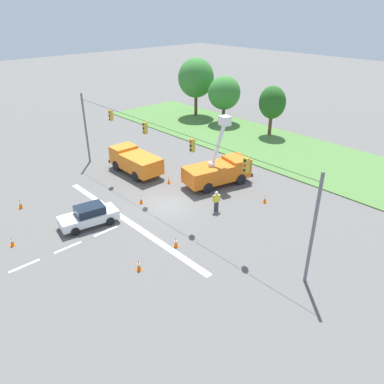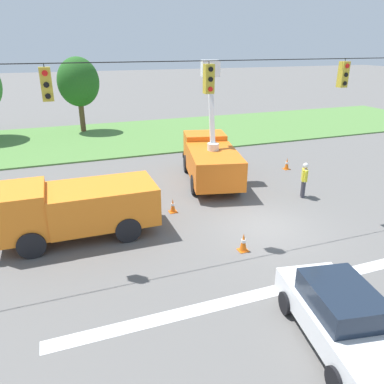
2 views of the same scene
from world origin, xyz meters
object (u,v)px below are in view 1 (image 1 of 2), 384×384
(utility_truck_support_near, at_px, (135,161))
(sedan_white, at_px, (89,216))
(traffic_cone_mid_left, at_px, (169,180))
(tree_far_west, at_px, (196,78))
(tree_west, at_px, (224,93))
(traffic_cone_mid_right, at_px, (139,265))
(road_worker, at_px, (216,200))
(traffic_cone_lane_edge_a, at_px, (141,199))
(traffic_cone_far_right, at_px, (120,159))
(tree_centre, at_px, (272,103))
(traffic_cone_foreground_right, at_px, (265,199))
(traffic_cone_near_bucket, at_px, (145,157))
(traffic_cone_lane_edge_b, at_px, (20,204))
(traffic_cone_far_left, at_px, (12,242))
(utility_truck_bucket_lift, at_px, (218,170))
(traffic_cone_foreground_left, at_px, (176,242))

(utility_truck_support_near, bearing_deg, sedan_white, -55.33)
(traffic_cone_mid_left, bearing_deg, sedan_white, -80.28)
(tree_far_west, distance_m, sedan_white, 32.19)
(tree_far_west, xyz_separation_m, utility_truck_support_near, (11.20, -18.77, -4.23))
(tree_west, xyz_separation_m, sedan_white, (11.60, -27.29, -3.34))
(traffic_cone_mid_right, bearing_deg, sedan_white, 176.33)
(tree_far_west, bearing_deg, traffic_cone_mid_right, -49.02)
(road_worker, xyz_separation_m, traffic_cone_lane_edge_a, (-5.22, -3.64, -0.65))
(traffic_cone_mid_left, height_order, traffic_cone_far_right, traffic_cone_mid_left)
(tree_centre, relative_size, utility_truck_support_near, 1.02)
(road_worker, height_order, traffic_cone_far_right, road_worker)
(utility_truck_support_near, xyz_separation_m, traffic_cone_foreground_right, (12.53, 4.37, -0.91))
(tree_far_west, xyz_separation_m, traffic_cone_near_bucket, (9.24, -16.18, -5.13))
(tree_west, xyz_separation_m, utility_truck_support_near, (5.91, -19.06, -2.88))
(traffic_cone_mid_right, xyz_separation_m, traffic_cone_lane_edge_b, (-13.13, -2.43, 0.02))
(tree_centre, height_order, traffic_cone_mid_right, tree_centre)
(traffic_cone_far_right, bearing_deg, tree_far_west, 112.96)
(traffic_cone_mid_right, height_order, traffic_cone_near_bucket, traffic_cone_mid_right)
(utility_truck_support_near, bearing_deg, traffic_cone_far_right, 172.77)
(traffic_cone_near_bucket, bearing_deg, traffic_cone_mid_left, -16.21)
(traffic_cone_lane_edge_a, bearing_deg, traffic_cone_mid_left, 108.55)
(traffic_cone_far_left, distance_m, traffic_cone_far_right, 16.09)
(tree_centre, xyz_separation_m, traffic_cone_foreground_right, (10.62, -14.87, -3.81))
(utility_truck_bucket_lift, distance_m, traffic_cone_near_bucket, 9.48)
(utility_truck_bucket_lift, relative_size, traffic_cone_near_bucket, 9.46)
(road_worker, bearing_deg, traffic_cone_mid_right, -78.06)
(traffic_cone_lane_edge_a, xyz_separation_m, traffic_cone_far_left, (-1.01, -10.22, -0.02))
(tree_centre, relative_size, traffic_cone_mid_right, 8.41)
(traffic_cone_foreground_left, bearing_deg, utility_truck_bucket_lift, 117.80)
(road_worker, bearing_deg, traffic_cone_foreground_right, 66.38)
(tree_centre, bearing_deg, traffic_cone_lane_edge_a, -80.87)
(tree_west, height_order, utility_truck_bucket_lift, tree_west)
(traffic_cone_foreground_left, relative_size, traffic_cone_far_right, 1.21)
(tree_far_west, relative_size, utility_truck_support_near, 1.36)
(sedan_white, relative_size, traffic_cone_mid_right, 6.18)
(utility_truck_bucket_lift, distance_m, traffic_cone_far_right, 11.42)
(sedan_white, relative_size, traffic_cone_near_bucket, 6.40)
(traffic_cone_near_bucket, bearing_deg, traffic_cone_foreground_left, -28.99)
(utility_truck_bucket_lift, xyz_separation_m, traffic_cone_near_bucket, (-9.30, -1.48, -1.03))
(utility_truck_bucket_lift, bearing_deg, tree_far_west, 141.59)
(traffic_cone_far_right, bearing_deg, utility_truck_support_near, -7.23)
(traffic_cone_foreground_left, bearing_deg, traffic_cone_foreground_right, 88.55)
(traffic_cone_far_right, bearing_deg, road_worker, -0.53)
(traffic_cone_near_bucket, bearing_deg, tree_far_west, 119.71)
(traffic_cone_mid_left, bearing_deg, traffic_cone_near_bucket, 163.79)
(tree_far_west, height_order, utility_truck_support_near, tree_far_west)
(traffic_cone_far_left, bearing_deg, traffic_cone_mid_left, 91.53)
(traffic_cone_near_bucket, relative_size, traffic_cone_lane_edge_a, 0.99)
(traffic_cone_mid_right, bearing_deg, road_worker, 101.94)
(utility_truck_support_near, bearing_deg, traffic_cone_lane_edge_a, -31.10)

